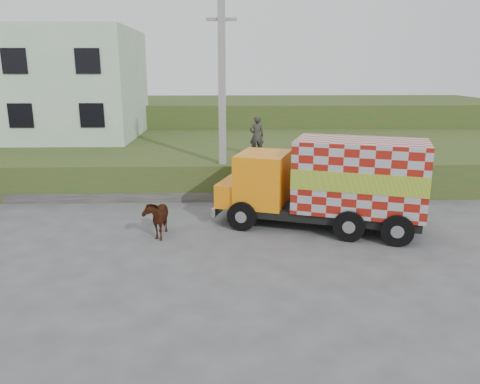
{
  "coord_description": "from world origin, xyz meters",
  "views": [
    {
      "loc": [
        -0.86,
        -14.64,
        5.38
      ],
      "look_at": [
        -0.4,
        0.69,
        1.3
      ],
      "focal_mm": 35.0,
      "sensor_mm": 36.0,
      "label": 1
    }
  ],
  "objects_px": {
    "utility_pole": "(222,101)",
    "cargo_truck": "(331,183)",
    "cow": "(157,217)",
    "pedestrian": "(257,136)"
  },
  "relations": [
    {
      "from": "pedestrian",
      "to": "utility_pole",
      "type": "bearing_deg",
      "value": 40.55
    },
    {
      "from": "cow",
      "to": "cargo_truck",
      "type": "bearing_deg",
      "value": 5.53
    },
    {
      "from": "cow",
      "to": "pedestrian",
      "type": "relative_size",
      "value": 0.84
    },
    {
      "from": "cargo_truck",
      "to": "cow",
      "type": "relative_size",
      "value": 4.77
    },
    {
      "from": "cargo_truck",
      "to": "pedestrian",
      "type": "bearing_deg",
      "value": 129.26
    },
    {
      "from": "pedestrian",
      "to": "cargo_truck",
      "type": "bearing_deg",
      "value": 102.53
    },
    {
      "from": "utility_pole",
      "to": "cargo_truck",
      "type": "xyz_separation_m",
      "value": [
        3.68,
        -3.98,
        -2.47
      ]
    },
    {
      "from": "utility_pole",
      "to": "cargo_truck",
      "type": "relative_size",
      "value": 1.09
    },
    {
      "from": "utility_pole",
      "to": "cargo_truck",
      "type": "height_order",
      "value": "utility_pole"
    },
    {
      "from": "utility_pole",
      "to": "pedestrian",
      "type": "height_order",
      "value": "utility_pole"
    }
  ]
}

